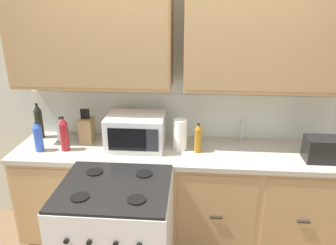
{
  "coord_description": "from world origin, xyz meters",
  "views": [
    {
      "loc": [
        0.13,
        -2.19,
        2.11
      ],
      "look_at": [
        -0.07,
        0.27,
        1.17
      ],
      "focal_mm": 34.92,
      "sensor_mm": 36.0,
      "label": 1
    }
  ],
  "objects_px": {
    "toaster": "(324,149)",
    "bottle_red": "(64,134)",
    "microwave": "(136,131)",
    "bottle_amber": "(198,138)",
    "knife_block": "(87,130)",
    "stove_range": "(118,242)",
    "paper_towel_roll": "(180,134)",
    "bottle_clear": "(61,129)",
    "bottle_dark": "(39,121)",
    "bottle_blue": "(38,137)"
  },
  "relations": [
    {
      "from": "stove_range",
      "to": "bottle_clear",
      "type": "distance_m",
      "value": 1.12
    },
    {
      "from": "bottle_blue",
      "to": "bottle_clear",
      "type": "bearing_deg",
      "value": 63.44
    },
    {
      "from": "stove_range",
      "to": "toaster",
      "type": "relative_size",
      "value": 3.39
    },
    {
      "from": "bottle_blue",
      "to": "bottle_red",
      "type": "xyz_separation_m",
      "value": [
        0.21,
        0.03,
        0.02
      ]
    },
    {
      "from": "toaster",
      "to": "bottle_blue",
      "type": "bearing_deg",
      "value": -179.86
    },
    {
      "from": "paper_towel_roll",
      "to": "bottle_clear",
      "type": "relative_size",
      "value": 1.17
    },
    {
      "from": "bottle_amber",
      "to": "bottle_red",
      "type": "xyz_separation_m",
      "value": [
        -1.1,
        -0.05,
        0.02
      ]
    },
    {
      "from": "bottle_clear",
      "to": "bottle_blue",
      "type": "relative_size",
      "value": 0.85
    },
    {
      "from": "knife_block",
      "to": "bottle_dark",
      "type": "height_order",
      "value": "bottle_dark"
    },
    {
      "from": "knife_block",
      "to": "bottle_blue",
      "type": "bearing_deg",
      "value": -148.74
    },
    {
      "from": "toaster",
      "to": "paper_towel_roll",
      "type": "distance_m",
      "value": 1.13
    },
    {
      "from": "paper_towel_roll",
      "to": "bottle_blue",
      "type": "relative_size",
      "value": 1.0
    },
    {
      "from": "microwave",
      "to": "bottle_amber",
      "type": "height_order",
      "value": "microwave"
    },
    {
      "from": "knife_block",
      "to": "bottle_clear",
      "type": "xyz_separation_m",
      "value": [
        -0.23,
        0.01,
        -0.01
      ]
    },
    {
      "from": "stove_range",
      "to": "bottle_clear",
      "type": "xyz_separation_m",
      "value": [
        -0.64,
        0.73,
        0.56
      ]
    },
    {
      "from": "bottle_dark",
      "to": "bottle_amber",
      "type": "bearing_deg",
      "value": -7.68
    },
    {
      "from": "toaster",
      "to": "knife_block",
      "type": "distance_m",
      "value": 1.95
    },
    {
      "from": "paper_towel_roll",
      "to": "bottle_dark",
      "type": "distance_m",
      "value": 1.29
    },
    {
      "from": "microwave",
      "to": "bottle_amber",
      "type": "xyz_separation_m",
      "value": [
        0.52,
        -0.06,
        -0.02
      ]
    },
    {
      "from": "microwave",
      "to": "bottle_blue",
      "type": "bearing_deg",
      "value": -169.26
    },
    {
      "from": "knife_block",
      "to": "bottle_clear",
      "type": "height_order",
      "value": "knife_block"
    },
    {
      "from": "knife_block",
      "to": "bottle_amber",
      "type": "relative_size",
      "value": 1.23
    },
    {
      "from": "bottle_red",
      "to": "bottle_amber",
      "type": "bearing_deg",
      "value": 2.75
    },
    {
      "from": "toaster",
      "to": "bottle_red",
      "type": "bearing_deg",
      "value": 179.26
    },
    {
      "from": "knife_block",
      "to": "bottle_dark",
      "type": "xyz_separation_m",
      "value": [
        -0.46,
        0.07,
        0.04
      ]
    },
    {
      "from": "microwave",
      "to": "knife_block",
      "type": "xyz_separation_m",
      "value": [
        -0.44,
        0.06,
        -0.02
      ]
    },
    {
      "from": "microwave",
      "to": "paper_towel_roll",
      "type": "distance_m",
      "value": 0.38
    },
    {
      "from": "toaster",
      "to": "bottle_dark",
      "type": "bearing_deg",
      "value": 173.52
    },
    {
      "from": "bottle_amber",
      "to": "stove_range",
      "type": "bearing_deg",
      "value": -133.32
    },
    {
      "from": "bottle_dark",
      "to": "microwave",
      "type": "bearing_deg",
      "value": -8.1
    },
    {
      "from": "stove_range",
      "to": "knife_block",
      "type": "relative_size",
      "value": 3.06
    },
    {
      "from": "bottle_amber",
      "to": "bottle_blue",
      "type": "relative_size",
      "value": 0.96
    },
    {
      "from": "microwave",
      "to": "toaster",
      "type": "relative_size",
      "value": 1.71
    },
    {
      "from": "stove_range",
      "to": "knife_block",
      "type": "bearing_deg",
      "value": 119.41
    },
    {
      "from": "microwave",
      "to": "bottle_blue",
      "type": "height_order",
      "value": "microwave"
    },
    {
      "from": "bottle_clear",
      "to": "bottle_dark",
      "type": "distance_m",
      "value": 0.24
    },
    {
      "from": "stove_range",
      "to": "toaster",
      "type": "xyz_separation_m",
      "value": [
        1.53,
        0.52,
        0.55
      ]
    },
    {
      "from": "stove_range",
      "to": "bottle_red",
      "type": "bearing_deg",
      "value": 134.73
    },
    {
      "from": "paper_towel_roll",
      "to": "bottle_amber",
      "type": "bearing_deg",
      "value": -18.33
    },
    {
      "from": "stove_range",
      "to": "knife_block",
      "type": "xyz_separation_m",
      "value": [
        -0.41,
        0.72,
        0.57
      ]
    },
    {
      "from": "stove_range",
      "to": "paper_towel_roll",
      "type": "distance_m",
      "value": 0.96
    },
    {
      "from": "paper_towel_roll",
      "to": "bottle_blue",
      "type": "bearing_deg",
      "value": -173.41
    },
    {
      "from": "bottle_blue",
      "to": "stove_range",
      "type": "bearing_deg",
      "value": -34.35
    },
    {
      "from": "bottle_dark",
      "to": "paper_towel_roll",
      "type": "bearing_deg",
      "value": -6.39
    },
    {
      "from": "stove_range",
      "to": "bottle_dark",
      "type": "distance_m",
      "value": 1.32
    },
    {
      "from": "microwave",
      "to": "bottle_red",
      "type": "height_order",
      "value": "bottle_red"
    },
    {
      "from": "knife_block",
      "to": "bottle_blue",
      "type": "height_order",
      "value": "knife_block"
    },
    {
      "from": "stove_range",
      "to": "microwave",
      "type": "bearing_deg",
      "value": 86.7
    },
    {
      "from": "knife_block",
      "to": "bottle_red",
      "type": "xyz_separation_m",
      "value": [
        -0.13,
        -0.18,
        0.03
      ]
    },
    {
      "from": "bottle_blue",
      "to": "knife_block",
      "type": "bearing_deg",
      "value": 31.26
    }
  ]
}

